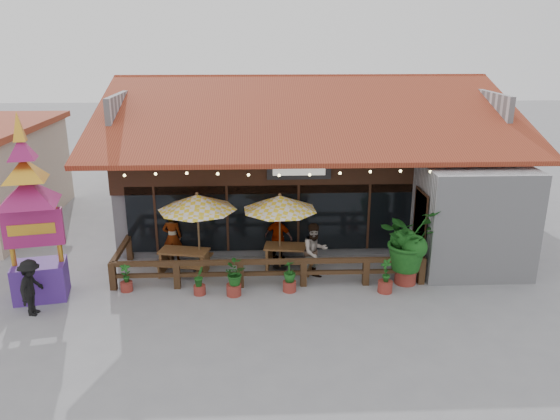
{
  "coord_description": "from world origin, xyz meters",
  "views": [
    {
      "loc": [
        -1.93,
        -16.34,
        7.65
      ],
      "look_at": [
        -1.16,
        1.5,
        1.91
      ],
      "focal_mm": 35.0,
      "sensor_mm": 36.0,
      "label": 1
    }
  ],
  "objects_px": {
    "umbrella_left": "(197,203)",
    "tropical_plant": "(408,241)",
    "thai_sign_tower": "(29,196)",
    "picnic_table_left": "(184,257)",
    "pedestrian": "(31,288)",
    "picnic_table_right": "(289,253)",
    "umbrella_right": "(280,203)"
  },
  "relations": [
    {
      "from": "thai_sign_tower",
      "to": "tropical_plant",
      "type": "height_order",
      "value": "thai_sign_tower"
    },
    {
      "from": "umbrella_left",
      "to": "umbrella_right",
      "type": "xyz_separation_m",
      "value": [
        2.71,
        0.08,
        -0.08
      ]
    },
    {
      "from": "picnic_table_right",
      "to": "pedestrian",
      "type": "distance_m",
      "value": 8.07
    },
    {
      "from": "umbrella_left",
      "to": "umbrella_right",
      "type": "relative_size",
      "value": 0.87
    },
    {
      "from": "umbrella_left",
      "to": "tropical_plant",
      "type": "bearing_deg",
      "value": -10.5
    },
    {
      "from": "picnic_table_right",
      "to": "pedestrian",
      "type": "height_order",
      "value": "pedestrian"
    },
    {
      "from": "umbrella_right",
      "to": "pedestrian",
      "type": "height_order",
      "value": "umbrella_right"
    },
    {
      "from": "umbrella_left",
      "to": "tropical_plant",
      "type": "xyz_separation_m",
      "value": [
        6.71,
        -1.24,
        -0.96
      ]
    },
    {
      "from": "thai_sign_tower",
      "to": "tropical_plant",
      "type": "distance_m",
      "value": 11.49
    },
    {
      "from": "picnic_table_right",
      "to": "thai_sign_tower",
      "type": "relative_size",
      "value": 0.31
    },
    {
      "from": "tropical_plant",
      "to": "pedestrian",
      "type": "relative_size",
      "value": 1.53
    },
    {
      "from": "picnic_table_right",
      "to": "tropical_plant",
      "type": "height_order",
      "value": "tropical_plant"
    },
    {
      "from": "umbrella_left",
      "to": "picnic_table_right",
      "type": "distance_m",
      "value": 3.57
    },
    {
      "from": "pedestrian",
      "to": "thai_sign_tower",
      "type": "bearing_deg",
      "value": 13.44
    },
    {
      "from": "tropical_plant",
      "to": "thai_sign_tower",
      "type": "bearing_deg",
      "value": -177.4
    },
    {
      "from": "umbrella_left",
      "to": "umbrella_right",
      "type": "height_order",
      "value": "umbrella_left"
    },
    {
      "from": "umbrella_right",
      "to": "thai_sign_tower",
      "type": "distance_m",
      "value": 7.62
    },
    {
      "from": "picnic_table_left",
      "to": "pedestrian",
      "type": "height_order",
      "value": "pedestrian"
    },
    {
      "from": "pedestrian",
      "to": "umbrella_right",
      "type": "bearing_deg",
      "value": -63.13
    },
    {
      "from": "thai_sign_tower",
      "to": "tropical_plant",
      "type": "bearing_deg",
      "value": 2.6
    },
    {
      "from": "umbrella_right",
      "to": "tropical_plant",
      "type": "xyz_separation_m",
      "value": [
        4.0,
        -1.32,
        -0.89
      ]
    },
    {
      "from": "picnic_table_left",
      "to": "tropical_plant",
      "type": "distance_m",
      "value": 7.38
    },
    {
      "from": "umbrella_left",
      "to": "picnic_table_right",
      "type": "bearing_deg",
      "value": 2.11
    },
    {
      "from": "umbrella_left",
      "to": "pedestrian",
      "type": "xyz_separation_m",
      "value": [
        -4.46,
        -2.83,
        -1.59
      ]
    },
    {
      "from": "umbrella_right",
      "to": "umbrella_left",
      "type": "bearing_deg",
      "value": -178.33
    },
    {
      "from": "picnic_table_left",
      "to": "tropical_plant",
      "type": "xyz_separation_m",
      "value": [
        7.23,
        -1.18,
        0.94
      ]
    },
    {
      "from": "tropical_plant",
      "to": "pedestrian",
      "type": "distance_m",
      "value": 11.31
    },
    {
      "from": "umbrella_right",
      "to": "picnic_table_left",
      "type": "bearing_deg",
      "value": -177.45
    },
    {
      "from": "pedestrian",
      "to": "picnic_table_left",
      "type": "bearing_deg",
      "value": -50.2
    },
    {
      "from": "tropical_plant",
      "to": "umbrella_right",
      "type": "bearing_deg",
      "value": 161.7
    },
    {
      "from": "umbrella_right",
      "to": "thai_sign_tower",
      "type": "xyz_separation_m",
      "value": [
        -7.34,
        -1.84,
        0.87
      ]
    },
    {
      "from": "umbrella_left",
      "to": "picnic_table_left",
      "type": "xyz_separation_m",
      "value": [
        -0.51,
        -0.06,
        -1.9
      ]
    }
  ]
}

